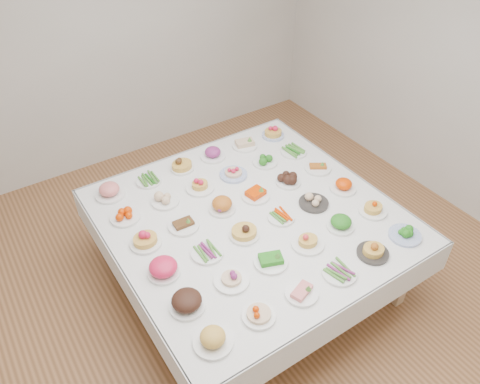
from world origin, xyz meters
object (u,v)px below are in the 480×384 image
dish_0 (213,338)px  dish_18 (145,237)px  display_table (250,221)px  dish_35 (273,131)px

dish_0 → dish_18: (0.01, 0.98, 0.01)m
display_table → dish_35: dish_35 is taller
display_table → dish_0: bearing=-135.3°
dish_18 → dish_35: bearing=22.0°
display_table → dish_18: 0.85m
dish_18 → display_table: bearing=-10.9°
dish_0 → dish_35: 2.34m
display_table → dish_0: size_ratio=9.08×
dish_18 → dish_35: size_ratio=1.09×
display_table → dish_0: 1.18m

